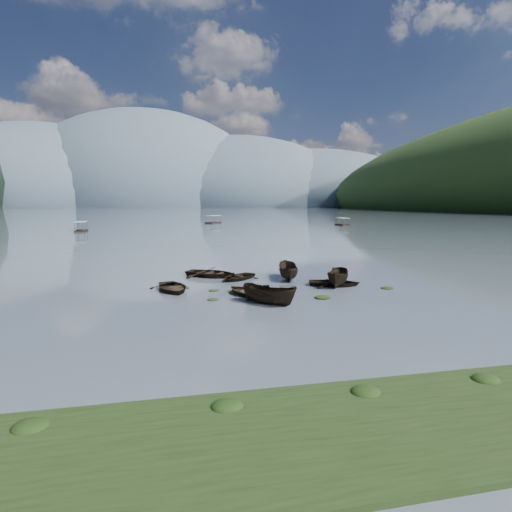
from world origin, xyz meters
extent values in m
plane|color=#535C67|center=(0.00, 0.00, 0.00)|extent=(2400.00, 2400.00, 0.00)
cube|color=black|center=(0.00, -14.00, 0.00)|extent=(60.00, 6.00, 0.50)
ellipsoid|color=#475666|center=(-260.00, 900.00, 0.00)|extent=(520.00, 520.00, 280.00)
ellipsoid|color=#475666|center=(-60.00, 900.00, 0.00)|extent=(520.00, 520.00, 340.00)
ellipsoid|color=#475666|center=(140.00, 900.00, 0.00)|extent=(520.00, 520.00, 260.00)
ellipsoid|color=#475666|center=(320.00, 900.00, 0.00)|extent=(520.00, 520.00, 220.00)
imported|color=black|center=(-7.79, 7.44, 0.00)|extent=(4.13, 5.04, 0.91)
imported|color=black|center=(-1.20, 1.72, 0.00)|extent=(4.14, 4.14, 1.64)
imported|color=black|center=(-2.03, 4.77, 0.00)|extent=(4.94, 5.35, 0.90)
imported|color=black|center=(5.64, 6.63, 0.00)|extent=(5.00, 4.26, 0.88)
imported|color=black|center=(6.00, 6.63, 0.00)|extent=(3.60, 4.50, 1.66)
imported|color=black|center=(-4.16, 13.04, 0.00)|extent=(6.17, 5.78, 1.04)
imported|color=black|center=(-1.89, 11.12, 0.00)|extent=(4.95, 4.92, 0.84)
imported|color=black|center=(2.63, 10.28, 0.00)|extent=(2.48, 4.68, 1.72)
ellipsoid|color=black|center=(-2.89, 5.56, 0.00)|extent=(1.26, 1.03, 0.27)
ellipsoid|color=black|center=(-4.91, 3.67, 0.00)|extent=(0.85, 0.68, 0.19)
ellipsoid|color=black|center=(3.04, 2.57, 0.00)|extent=(1.23, 0.99, 0.27)
ellipsoid|color=black|center=(5.70, 7.85, 0.00)|extent=(0.98, 0.83, 0.22)
ellipsoid|color=black|center=(9.44, 4.67, 0.00)|extent=(1.07, 0.85, 0.22)
ellipsoid|color=black|center=(-6.96, 8.15, 0.00)|extent=(1.13, 0.92, 0.24)
ellipsoid|color=black|center=(-4.54, 6.69, 0.00)|extent=(0.84, 0.70, 0.18)
ellipsoid|color=black|center=(9.33, 13.17, 0.00)|extent=(0.99, 0.79, 0.22)
camera|label=1|loc=(-7.61, -24.45, 6.90)|focal=28.00mm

